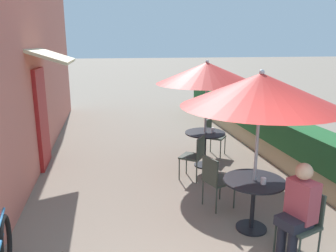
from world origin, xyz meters
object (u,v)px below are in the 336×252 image
(cafe_chair_mid_right, at_px, (195,154))
(patio_umbrella_near, at_px, (261,90))
(seated_patron_near_right, at_px, (298,208))
(cafe_chair_mid_left, at_px, (213,134))
(cafe_chair_near_right, at_px, (303,219))
(patio_table_mid, at_px, (205,141))
(patio_table_near, at_px, (254,192))
(patio_umbrella_mid, at_px, (207,73))
(cafe_chair_near_left, at_px, (215,178))
(coffee_cup_mid, at_px, (213,130))
(coffee_cup_near, at_px, (263,181))

(cafe_chair_mid_right, bearing_deg, patio_umbrella_near, -133.63)
(patio_umbrella_near, xyz_separation_m, seated_patron_near_right, (0.21, -0.74, -1.32))
(cafe_chair_mid_left, bearing_deg, cafe_chair_mid_right, 5.68)
(cafe_chair_near_right, relative_size, cafe_chair_mid_right, 1.00)
(cafe_chair_near_right, bearing_deg, patio_table_mid, -14.56)
(patio_table_near, xyz_separation_m, patio_umbrella_mid, (0.08, 2.55, 1.44))
(cafe_chair_near_left, height_order, seated_patron_near_right, seated_patron_near_right)
(patio_umbrella_mid, bearing_deg, cafe_chair_mid_left, 58.95)
(patio_umbrella_mid, distance_m, coffee_cup_mid, 1.22)
(cafe_chair_mid_right, bearing_deg, patio_table_mid, 5.68)
(cafe_chair_near_left, xyz_separation_m, cafe_chair_mid_left, (0.80, 2.51, 0.00))
(patio_table_near, height_order, cafe_chair_near_left, cafe_chair_near_left)
(patio_table_near, xyz_separation_m, coffee_cup_near, (0.06, -0.15, 0.23))
(patio_umbrella_near, distance_m, cafe_chair_near_right, 1.68)
(coffee_cup_near, bearing_deg, patio_umbrella_near, 111.03)
(patio_umbrella_mid, distance_m, cafe_chair_mid_left, 1.68)
(cafe_chair_near_left, relative_size, cafe_chair_mid_left, 1.00)
(patio_umbrella_mid, relative_size, coffee_cup_mid, 25.24)
(patio_umbrella_near, xyz_separation_m, cafe_chair_near_right, (0.32, -0.70, -1.49))
(coffee_cup_near, distance_m, cafe_chair_mid_left, 3.39)
(patio_umbrella_near, relative_size, patio_umbrella_mid, 1.00)
(patio_umbrella_near, bearing_deg, cafe_chair_near_left, 114.50)
(patio_table_near, bearing_deg, patio_table_mid, 88.24)
(patio_umbrella_near, bearing_deg, cafe_chair_mid_left, 81.55)
(patio_table_mid, distance_m, coffee_cup_mid, 0.29)
(coffee_cup_mid, bearing_deg, patio_table_mid, -177.49)
(cafe_chair_mid_left, bearing_deg, seated_patron_near_right, 32.94)
(coffee_cup_near, relative_size, cafe_chair_mid_left, 0.10)
(patio_umbrella_near, relative_size, coffee_cup_mid, 25.24)
(patio_table_near, bearing_deg, patio_umbrella_mid, 88.24)
(cafe_chair_near_left, relative_size, coffee_cup_near, 9.67)
(patio_umbrella_near, relative_size, patio_table_mid, 2.65)
(patio_umbrella_mid, bearing_deg, patio_table_near, -91.76)
(cafe_chair_near_left, xyz_separation_m, seated_patron_near_right, (0.53, -1.44, 0.17))
(patio_table_mid, relative_size, patio_umbrella_mid, 0.38)
(patio_table_mid, xyz_separation_m, cafe_chair_mid_right, (-0.40, -0.66, -0.05))
(cafe_chair_near_left, distance_m, seated_patron_near_right, 1.55)
(patio_table_mid, height_order, cafe_chair_mid_right, cafe_chair_mid_right)
(seated_patron_near_right, distance_m, coffee_cup_mid, 3.30)
(cafe_chair_near_right, height_order, cafe_chair_mid_right, same)
(patio_umbrella_mid, bearing_deg, patio_umbrella_near, -91.76)
(patio_table_mid, height_order, coffee_cup_mid, coffee_cup_mid)
(patio_umbrella_near, xyz_separation_m, patio_umbrella_mid, (0.08, 2.55, 0.00))
(cafe_chair_mid_left, relative_size, coffee_cup_mid, 9.67)
(patio_table_near, xyz_separation_m, patio_table_mid, (0.08, 2.55, 0.00))
(patio_umbrella_near, bearing_deg, seated_patron_near_right, -73.82)
(seated_patron_near_right, bearing_deg, cafe_chair_near_right, -90.00)
(cafe_chair_near_left, distance_m, cafe_chair_near_right, 1.54)
(patio_umbrella_mid, bearing_deg, seated_patron_near_right, -87.63)
(patio_table_near, relative_size, patio_umbrella_mid, 0.38)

